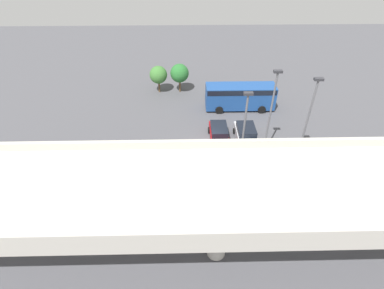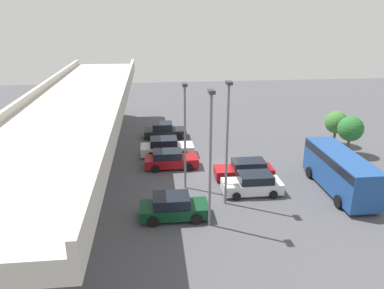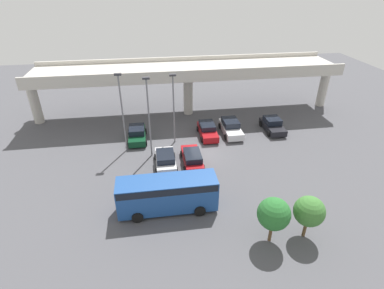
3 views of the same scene
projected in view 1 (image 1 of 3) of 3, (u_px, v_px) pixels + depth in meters
ground_plane at (206, 150)px, 29.33m from camera, size 84.28×84.28×0.00m
highway_overpass at (221, 194)px, 16.84m from camera, size 40.56×7.10×7.02m
parked_car_0 at (291, 175)px, 25.37m from camera, size 2.17×4.44×1.59m
parked_car_1 at (246, 134)px, 30.10m from camera, size 2.15×4.33×1.54m
parked_car_2 at (219, 134)px, 30.13m from camera, size 2.03×4.67×1.49m
parked_car_3 at (194, 175)px, 25.44m from camera, size 2.09×4.53×1.53m
parked_car_4 at (159, 177)px, 25.16m from camera, size 2.19×4.88×1.69m
parked_car_5 at (96, 178)px, 25.13m from camera, size 2.20×4.39×1.60m
shuttle_bus at (240, 95)px, 34.59m from camera, size 7.95×2.57×2.94m
lamp_post_near_aisle at (308, 119)px, 24.54m from camera, size 0.70×0.35×8.60m
lamp_post_mid_lot at (271, 110)px, 25.72m from camera, size 0.70×0.35×8.56m
lamp_post_by_overpass at (244, 130)px, 23.83m from camera, size 0.70×0.35×7.99m
tree_front_left at (180, 73)px, 37.53m from camera, size 2.33×2.33×3.70m
tree_front_centre at (158, 75)px, 37.55m from camera, size 2.21×2.21×3.47m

